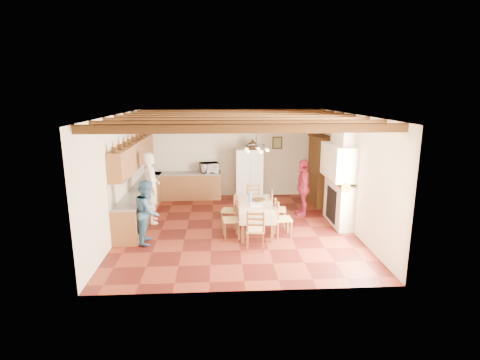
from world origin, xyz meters
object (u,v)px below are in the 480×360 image
chair_end_far (255,201)px  chair_right_near (283,218)px  chair_left_near (231,219)px  chair_left_far (229,210)px  chair_end_near (256,229)px  hutch (320,171)px  person_woman_blue (148,212)px  refrigerator (249,175)px  chair_right_far (278,209)px  microwave (209,168)px  dining_table (256,206)px  person_woman_red (303,187)px  person_man (151,188)px

chair_end_far → chair_right_near: bearing=-81.5°
chair_left_near → chair_left_far: size_ratio=1.00×
chair_right_near → chair_end_near: 1.06m
hutch → chair_left_near: size_ratio=2.30×
chair_right_near → person_woman_blue: size_ratio=0.62×
refrigerator → chair_left_far: 2.68m
hutch → chair_left_near: (-2.93, -2.67, -0.62)m
chair_right_near → chair_left_near: bearing=86.1°
chair_left_far → chair_end_near: (0.56, -1.49, 0.00)m
chair_right_far → chair_end_far: size_ratio=1.00×
chair_left_far → chair_end_near: bearing=32.4°
chair_end_near → chair_end_far: (0.20, 2.22, 0.00)m
chair_right_near → chair_end_far: 1.59m
chair_right_near → microwave: 4.11m
chair_left_far → chair_end_near: size_ratio=1.00×
dining_table → person_woman_red: size_ratio=1.05×
hutch → chair_left_far: 3.57m
dining_table → chair_right_far: 0.77m
chair_left_far → chair_right_near: (1.32, -0.76, 0.00)m
dining_table → person_woman_red: 1.98m
dining_table → chair_right_far: chair_right_far is taller
dining_table → chair_left_far: 0.78m
dining_table → chair_right_far: bearing=29.7°
microwave → chair_left_far: bearing=-91.7°
microwave → hutch: bearing=-27.9°
microwave → chair_right_far: bearing=-69.2°
refrigerator → person_woman_red: refrigerator is taller
chair_left_far → person_woman_blue: size_ratio=0.62×
chair_left_near → microwave: (-0.61, 3.58, 0.59)m
chair_right_far → chair_right_near: bearing=-172.1°
chair_left_far → hutch: bearing=135.1°
chair_left_far → chair_end_near: 1.59m
dining_table → chair_left_near: chair_left_near is taller
chair_left_far → refrigerator: bearing=175.7°
person_woman_blue → microwave: bearing=-21.2°
chair_left_far → person_man: 2.25m
person_woman_blue → hutch: bearing=-60.8°
person_man → person_woman_blue: bearing=171.9°
chair_end_far → person_woman_red: (1.42, 0.18, 0.35)m
chair_end_near → person_woman_red: size_ratio=0.57×
refrigerator → chair_left_near: 3.39m
chair_left_far → chair_right_far: size_ratio=1.00×
person_woman_red → chair_right_far: bearing=-37.5°
microwave → person_woman_blue: bearing=-123.7°
chair_left_far → person_woman_blue: person_woman_blue is taller
chair_end_far → person_man: (-2.89, -0.23, 0.51)m
refrigerator → hutch: (2.20, -0.62, 0.24)m
hutch → chair_left_far: size_ratio=2.30×
chair_left_near → chair_left_far: same height
refrigerator → chair_left_far: refrigerator is taller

